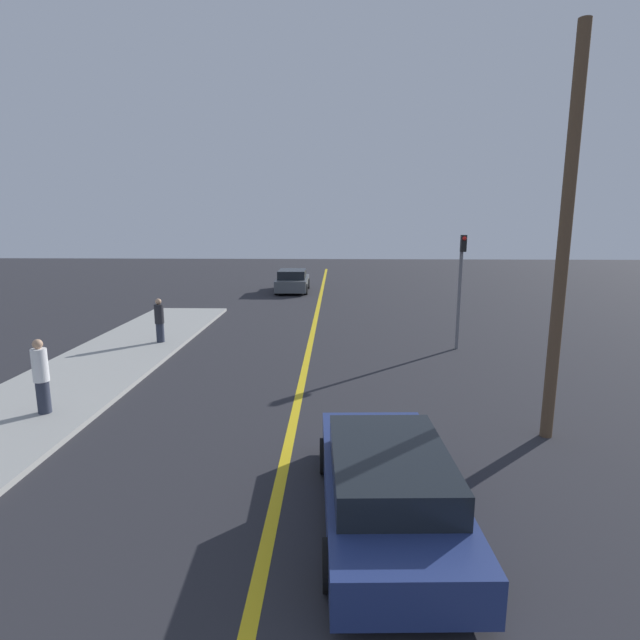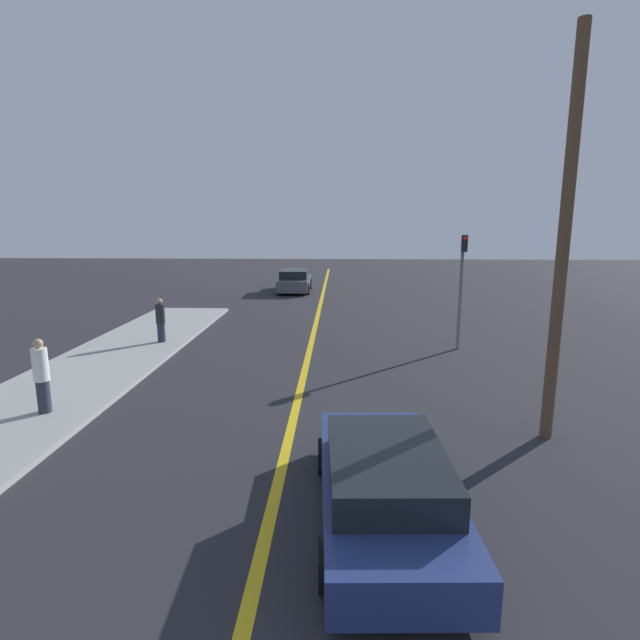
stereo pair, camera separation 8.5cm
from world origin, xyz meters
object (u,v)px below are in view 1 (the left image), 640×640
at_px(car_near_right_lane, 388,484).
at_px(pedestrian_mid_group, 159,320).
at_px(car_ahead_center, 293,281).
at_px(pedestrian_near_curb, 41,376).
at_px(utility_pole, 564,244).
at_px(traffic_light, 460,280).

height_order(car_near_right_lane, pedestrian_mid_group, pedestrian_mid_group).
xyz_separation_m(car_ahead_center, pedestrian_near_curb, (-3.82, -20.60, 0.32)).
xyz_separation_m(pedestrian_mid_group, utility_pole, (10.65, -7.32, 3.05)).
bearing_deg(pedestrian_near_curb, utility_pole, -3.17).
relative_size(car_near_right_lane, pedestrian_mid_group, 2.97).
bearing_deg(utility_pole, traffic_light, 91.35).
height_order(pedestrian_mid_group, utility_pole, utility_pole).
distance_m(pedestrian_near_curb, traffic_light, 12.68).
height_order(pedestrian_near_curb, utility_pole, utility_pole).
height_order(car_ahead_center, traffic_light, traffic_light).
bearing_deg(utility_pole, car_ahead_center, 108.58).
bearing_deg(car_ahead_center, car_near_right_lane, -82.37).
xyz_separation_m(car_ahead_center, traffic_light, (6.96, -14.07, 1.75)).
bearing_deg(pedestrian_mid_group, traffic_light, -1.00).
distance_m(traffic_light, utility_pole, 7.30).
height_order(pedestrian_near_curb, pedestrian_mid_group, pedestrian_near_curb).
height_order(car_ahead_center, pedestrian_near_curb, pedestrian_near_curb).
distance_m(car_near_right_lane, traffic_light, 10.95).
bearing_deg(traffic_light, pedestrian_mid_group, 179.00).
height_order(car_ahead_center, utility_pole, utility_pole).
distance_m(car_near_right_lane, car_ahead_center, 24.57).
xyz_separation_m(pedestrian_mid_group, traffic_light, (10.48, -0.18, 1.51)).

